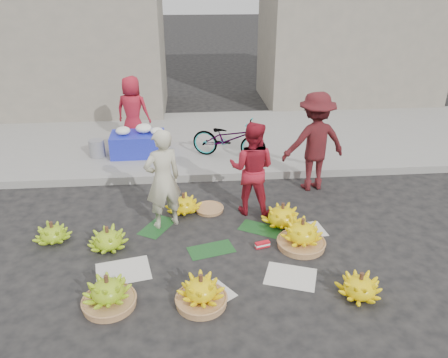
{
  "coord_description": "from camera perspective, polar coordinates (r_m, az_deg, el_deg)",
  "views": [
    {
      "loc": [
        -0.37,
        -5.43,
        3.59
      ],
      "look_at": [
        0.16,
        0.69,
        0.7
      ],
      "focal_mm": 35.0,
      "sensor_mm": 36.0,
      "label": 1
    }
  ],
  "objects": [
    {
      "name": "ground",
      "position": [
        6.52,
        -0.9,
        -8.2
      ],
      "size": [
        80.0,
        80.0,
        0.0
      ],
      "primitive_type": "plane",
      "color": "black",
      "rests_on": "ground"
    },
    {
      "name": "banana_bunch_0",
      "position": [
        6.52,
        -14.92,
        -7.55
      ],
      "size": [
        0.57,
        0.57,
        0.35
      ],
      "rotation": [
        0.0,
        0.0,
        0.02
      ],
      "color": "#76AA18",
      "rests_on": "ground"
    },
    {
      "name": "vendor_red",
      "position": [
        6.97,
        3.67,
        1.36
      ],
      "size": [
        0.91,
        0.81,
        1.55
      ],
      "primitive_type": "imported",
      "rotation": [
        0.0,
        0.0,
        2.79
      ],
      "color": "#B51B2A",
      "rests_on": "ground"
    },
    {
      "name": "curb",
      "position": [
        8.41,
        -1.97,
        0.49
      ],
      "size": [
        40.0,
        0.25,
        0.15
      ],
      "primitive_type": "cube",
      "color": "gray",
      "rests_on": "ground"
    },
    {
      "name": "banana_bunch_3",
      "position": [
        5.71,
        17.34,
        -13.22
      ],
      "size": [
        0.66,
        0.66,
        0.34
      ],
      "rotation": [
        0.0,
        0.0,
        -0.25
      ],
      "color": "yellow",
      "rests_on": "ground"
    },
    {
      "name": "banana_bunch_5",
      "position": [
        6.9,
        7.64,
        -4.73
      ],
      "size": [
        0.72,
        0.72,
        0.39
      ],
      "rotation": [
        0.0,
        0.0,
        -0.16
      ],
      "color": "yellow",
      "rests_on": "ground"
    },
    {
      "name": "flower_vendor",
      "position": [
        9.85,
        -11.83,
        8.7
      ],
      "size": [
        0.84,
        0.66,
        1.52
      ],
      "primitive_type": "imported",
      "rotation": [
        0.0,
        0.0,
        2.88
      ],
      "color": "#B51B2A",
      "rests_on": "sidewalk"
    },
    {
      "name": "incense_stack",
      "position": [
        6.39,
        5.04,
        -8.54
      ],
      "size": [
        0.23,
        0.12,
        0.09
      ],
      "primitive_type": "cube",
      "rotation": [
        0.0,
        0.0,
        0.27
      ],
      "color": "red",
      "rests_on": "ground"
    },
    {
      "name": "basket_spare",
      "position": [
        7.32,
        -1.93,
        -3.95
      ],
      "size": [
        0.49,
        0.49,
        0.05
      ],
      "primitive_type": "cylinder",
      "rotation": [
        0.0,
        0.0,
        -0.09
      ],
      "color": "#A06E43",
      "rests_on": "ground"
    },
    {
      "name": "man_striped",
      "position": [
        7.92,
        11.76,
        4.76
      ],
      "size": [
        1.25,
        0.84,
        1.79
      ],
      "primitive_type": "imported",
      "rotation": [
        0.0,
        0.0,
        3.3
      ],
      "color": "maroon",
      "rests_on": "ground"
    },
    {
      "name": "banana_bunch_1",
      "position": [
        5.48,
        -14.9,
        -14.2
      ],
      "size": [
        0.66,
        0.66,
        0.44
      ],
      "rotation": [
        0.0,
        0.0,
        -0.24
      ],
      "color": "#A06E43",
      "rests_on": "ground"
    },
    {
      "name": "newspaper_scatter",
      "position": [
        5.87,
        -0.32,
        -12.47
      ],
      "size": [
        3.2,
        1.8,
        0.0
      ],
      "primitive_type": null,
      "color": "silver",
      "rests_on": "ground"
    },
    {
      "name": "grey_bucket",
      "position": [
        9.48,
        -16.26,
        3.87
      ],
      "size": [
        0.32,
        0.32,
        0.36
      ],
      "primitive_type": "cylinder",
      "color": "gray",
      "rests_on": "sidewalk"
    },
    {
      "name": "building_right",
      "position": [
        14.05,
        16.36,
        19.82
      ],
      "size": [
        5.0,
        3.0,
        5.0
      ],
      "primitive_type": "cube",
      "color": "gray",
      "rests_on": "sidewalk"
    },
    {
      "name": "bicycle",
      "position": [
        8.98,
        0.65,
        5.31
      ],
      "size": [
        1.09,
        1.66,
        0.82
      ],
      "primitive_type": "imported",
      "rotation": [
        0.0,
        0.0,
        1.19
      ],
      "color": "gray",
      "rests_on": "sidewalk"
    },
    {
      "name": "flower_table",
      "position": [
        9.36,
        -11.13,
        4.7
      ],
      "size": [
        1.12,
        0.72,
        0.64
      ],
      "rotation": [
        0.0,
        0.0,
        0.02
      ],
      "color": "#1B23B3",
      "rests_on": "sidewalk"
    },
    {
      "name": "banana_leaves",
      "position": [
        6.68,
        -1.88,
        -7.27
      ],
      "size": [
        2.0,
        1.0,
        0.0
      ],
      "primitive_type": null,
      "color": "#16421C",
      "rests_on": "ground"
    },
    {
      "name": "banana_bunch_2",
      "position": [
        5.34,
        -3.01,
        -14.5
      ],
      "size": [
        0.67,
        0.67,
        0.43
      ],
      "rotation": [
        0.0,
        0.0,
        -0.36
      ],
      "color": "#A06E43",
      "rests_on": "ground"
    },
    {
      "name": "banana_bunch_4",
      "position": [
        6.41,
        10.13,
        -7.17
      ],
      "size": [
        0.68,
        0.68,
        0.46
      ],
      "rotation": [
        0.0,
        0.0,
        0.05
      ],
      "color": "#A06E43",
      "rests_on": "ground"
    },
    {
      "name": "sidewalk",
      "position": [
        10.36,
        -2.61,
        5.26
      ],
      "size": [
        40.0,
        4.0,
        0.12
      ],
      "primitive_type": "cube",
      "color": "gray",
      "rests_on": "ground"
    },
    {
      "name": "vendor_cream",
      "position": [
        6.62,
        -7.99,
        -0.07
      ],
      "size": [
        0.68,
        0.59,
        1.58
      ],
      "primitive_type": "imported",
      "rotation": [
        0.0,
        0.0,
        3.58
      ],
      "color": "beige",
      "rests_on": "ground"
    },
    {
      "name": "banana_bunch_6",
      "position": [
        6.94,
        -21.47,
        -6.57
      ],
      "size": [
        0.63,
        0.63,
        0.33
      ],
      "rotation": [
        0.0,
        0.0,
        0.31
      ],
      "color": "#76AA18",
      "rests_on": "ground"
    },
    {
      "name": "building_left",
      "position": [
        13.24,
        -21.76,
        16.63
      ],
      "size": [
        6.0,
        3.0,
        4.0
      ],
      "primitive_type": "cube",
      "color": "gray",
      "rests_on": "sidewalk"
    },
    {
      "name": "banana_bunch_7",
      "position": [
        7.25,
        -5.28,
        -3.23
      ],
      "size": [
        0.65,
        0.65,
        0.35
      ],
      "rotation": [
        0.0,
        0.0,
        0.21
      ],
      "color": "yellow",
      "rests_on": "ground"
    }
  ]
}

